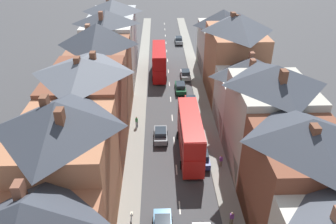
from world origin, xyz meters
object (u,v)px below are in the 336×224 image
object	(u,v)px
car_parked_right_a	(202,156)
car_far_grey	(179,40)
pedestrian_near_right	(232,218)
car_parked_left_b	(185,74)
pedestrian_mid_right	(137,121)
double_decker_bus_lead	(190,135)
car_near_silver	(161,135)
pedestrian_mid_left	(221,160)
double_decker_bus_mid_street	(159,61)
car_parked_right_b	(180,87)
car_mid_black	(191,102)

from	to	relation	value
car_parked_right_a	car_far_grey	distance (m)	45.91
pedestrian_near_right	car_parked_left_b	bearing A→B (deg)	92.74
car_parked_left_b	pedestrian_mid_right	distance (m)	18.90
double_decker_bus_lead	car_near_silver	distance (m)	5.12
car_parked_left_b	pedestrian_mid_left	size ratio (longest dim) A/B	2.50
pedestrian_mid_right	double_decker_bus_lead	bearing A→B (deg)	-41.99
pedestrian_mid_left	car_parked_right_a	bearing A→B (deg)	151.57
pedestrian_near_right	car_parked_right_a	bearing A→B (deg)	99.60
double_decker_bus_mid_street	car_near_silver	size ratio (longest dim) A/B	2.81
car_parked_left_b	pedestrian_mid_right	bearing A→B (deg)	-115.89
pedestrian_mid_right	car_parked_right_b	bearing A→B (deg)	58.84
pedestrian_near_right	car_near_silver	bearing A→B (deg)	114.10
car_far_grey	car_parked_right_b	world-z (taller)	car_far_grey
car_near_silver	pedestrian_mid_right	size ratio (longest dim) A/B	2.39
car_parked_right_b	pedestrian_mid_left	size ratio (longest dim) A/B	2.84
car_mid_black	car_near_silver	bearing A→B (deg)	-117.89
car_parked_left_b	pedestrian_near_right	world-z (taller)	pedestrian_near_right
pedestrian_mid_left	car_parked_right_b	bearing A→B (deg)	99.49
car_far_grey	pedestrian_mid_left	distance (m)	47.13
car_near_silver	pedestrian_mid_right	xyz separation A→B (m)	(-3.35, 3.18, 0.21)
pedestrian_mid_right	car_mid_black	bearing A→B (deg)	36.36
car_parked_right_a	car_parked_right_b	size ratio (longest dim) A/B	0.93
double_decker_bus_mid_street	pedestrian_near_right	world-z (taller)	double_decker_bus_mid_street
pedestrian_mid_right	car_parked_left_b	bearing A→B (deg)	64.11
car_parked_left_b	car_parked_right_b	bearing A→B (deg)	-103.29
car_parked_right_a	pedestrian_near_right	distance (m)	10.02
car_parked_right_b	car_far_grey	bearing A→B (deg)	87.18
pedestrian_mid_left	car_mid_black	bearing A→B (deg)	98.05
double_decker_bus_mid_street	car_parked_right_a	bearing A→B (deg)	-79.66
double_decker_bus_lead	pedestrian_mid_left	size ratio (longest dim) A/B	6.71
double_decker_bus_mid_street	pedestrian_mid_right	xyz separation A→B (m)	(-3.34, -18.91, -1.78)
double_decker_bus_mid_street	car_mid_black	xyz separation A→B (m)	(4.91, -12.83, -2.00)
pedestrian_mid_right	double_decker_bus_mid_street	bearing A→B (deg)	79.97
car_parked_left_b	pedestrian_mid_left	xyz separation A→B (m)	(2.15, -26.16, 0.20)
double_decker_bus_mid_street	car_parked_right_a	world-z (taller)	double_decker_bus_mid_street
pedestrian_near_right	car_parked_right_b	bearing A→B (deg)	95.78
car_parked_left_b	double_decker_bus_lead	bearing A→B (deg)	-93.22
pedestrian_mid_left	pedestrian_mid_right	bearing A→B (deg)	138.65
pedestrian_near_right	pedestrian_mid_left	size ratio (longest dim) A/B	1.00
car_near_silver	car_parked_left_b	xyz separation A→B (m)	(4.90, 20.19, 0.00)
car_mid_black	car_parked_left_b	xyz separation A→B (m)	(0.00, 10.93, 0.01)
pedestrian_near_right	pedestrian_mid_left	world-z (taller)	same
car_near_silver	car_parked_right_a	size ratio (longest dim) A/B	0.90
car_parked_left_b	car_far_grey	size ratio (longest dim) A/B	0.93
car_mid_black	car_far_grey	xyz separation A→B (m)	(0.00, 31.84, 0.02)
double_decker_bus_mid_street	pedestrian_mid_left	size ratio (longest dim) A/B	6.71
car_far_grey	pedestrian_mid_right	distance (m)	38.81
car_mid_black	car_parked_left_b	bearing A→B (deg)	90.00
car_parked_right_a	pedestrian_mid_right	size ratio (longest dim) A/B	2.65
car_far_grey	car_mid_black	bearing A→B (deg)	-90.00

